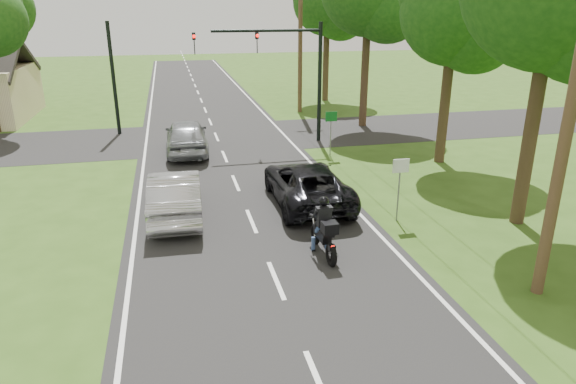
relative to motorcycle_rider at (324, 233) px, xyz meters
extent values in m
plane|color=#2E4D15|center=(-1.62, -1.12, -0.70)|extent=(140.00, 140.00, 0.00)
cube|color=black|center=(-1.62, 8.88, -0.69)|extent=(8.00, 100.00, 0.01)
cube|color=black|center=(-1.62, 14.88, -0.69)|extent=(60.00, 7.00, 0.01)
torus|color=black|center=(-0.03, 0.77, -0.39)|extent=(0.15, 0.62, 0.62)
torus|color=black|center=(0.02, -0.64, -0.39)|extent=(0.17, 0.68, 0.68)
cube|color=black|center=(-0.01, 0.16, -0.10)|extent=(0.29, 0.90, 0.28)
sphere|color=black|center=(-0.02, 0.40, 0.06)|extent=(0.32, 0.32, 0.32)
cube|color=black|center=(0.00, -0.17, 0.06)|extent=(0.34, 0.53, 0.09)
cube|color=#FF0C07|center=(0.02, -0.74, -0.09)|extent=(0.09, 0.03, 0.05)
cylinder|color=silver|center=(0.16, -0.35, -0.41)|extent=(0.11, 0.75, 0.08)
cylinder|color=black|center=(-0.02, 0.58, 0.23)|extent=(0.58, 0.05, 0.03)
cube|color=black|center=(0.01, -0.45, 0.35)|extent=(0.43, 0.39, 0.30)
cube|color=black|center=(0.00, 0.02, 0.47)|extent=(0.38, 0.22, 0.56)
sphere|color=black|center=(-0.01, 0.09, 0.91)|extent=(0.28, 0.28, 0.28)
cylinder|color=navy|center=(-0.22, 0.32, -0.48)|extent=(0.12, 0.12, 0.42)
cylinder|color=navy|center=(0.19, 0.34, -0.48)|extent=(0.12, 0.12, 0.42)
imported|color=black|center=(0.59, 4.10, 0.05)|extent=(2.51, 5.32, 1.47)
imported|color=#B3B3B8|center=(-4.01, 3.88, 0.09)|extent=(1.79, 4.76, 1.55)
imported|color=gray|center=(-3.29, 11.93, 0.14)|extent=(2.04, 4.88, 1.65)
cylinder|color=black|center=(3.58, 12.88, 2.30)|extent=(0.20, 0.20, 6.00)
cylinder|color=black|center=(0.88, 12.88, 4.90)|extent=(5.40, 0.14, 0.14)
imported|color=black|center=(0.38, 12.88, 4.35)|extent=(0.16, 0.36, 1.00)
imported|color=black|center=(-2.62, 12.88, 4.35)|extent=(0.16, 0.36, 1.00)
sphere|color=#FF0C07|center=(0.38, 12.70, 4.68)|extent=(0.16, 0.16, 0.16)
sphere|color=#FF0C07|center=(-2.62, 12.70, 4.68)|extent=(0.16, 0.16, 0.16)
cylinder|color=black|center=(-6.82, 16.88, 2.30)|extent=(0.20, 0.20, 6.00)
cylinder|color=brown|center=(4.58, -3.12, 4.30)|extent=(0.28, 0.28, 10.00)
cylinder|color=brown|center=(4.58, 20.88, 4.30)|extent=(0.28, 0.28, 10.00)
cylinder|color=slate|center=(3.08, 1.88, 0.30)|extent=(0.05, 0.05, 2.00)
cube|color=silver|center=(3.08, 1.85, 1.20)|extent=(0.55, 0.04, 0.45)
cylinder|color=slate|center=(3.28, 9.88, 0.30)|extent=(0.05, 0.05, 2.00)
cube|color=#0C591E|center=(3.28, 9.85, 1.20)|extent=(0.55, 0.04, 0.45)
cylinder|color=#332316|center=(6.88, 0.88, 2.66)|extent=(0.44, 0.44, 6.72)
cylinder|color=#332316|center=(7.88, 7.88, 2.24)|extent=(0.44, 0.44, 5.88)
sphere|color=#153E11|center=(7.88, 7.88, 5.81)|extent=(4.50, 4.50, 4.50)
sphere|color=#153E11|center=(8.63, 7.28, 5.08)|extent=(3.60, 3.60, 3.60)
cylinder|color=#332316|center=(7.18, 15.88, 2.80)|extent=(0.44, 0.44, 7.00)
sphere|color=#153E11|center=(8.08, 15.16, 6.18)|extent=(4.32, 4.32, 4.32)
cylinder|color=#332316|center=(7.58, 24.88, 2.52)|extent=(0.44, 0.44, 6.44)
sphere|color=#153E11|center=(7.58, 24.88, 6.43)|extent=(4.95, 4.95, 4.95)
sphere|color=#153E11|center=(8.41, 24.22, 5.63)|extent=(3.96, 3.96, 3.96)
sphere|color=#153E11|center=(-14.72, 28.16, 5.90)|extent=(4.32, 4.32, 4.32)
camera|label=1|loc=(-3.94, -12.59, 5.95)|focal=32.00mm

